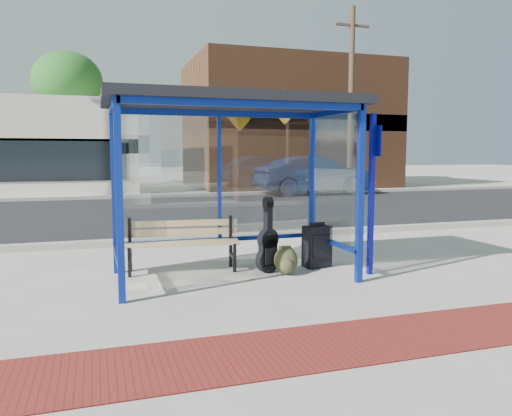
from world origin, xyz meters
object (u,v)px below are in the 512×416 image
object	(u,v)px
suitcase	(317,246)
parked_car	(313,176)
bench	(182,241)
fire_hydrant	(373,182)
guitar_bag	(268,247)
backpack	(286,261)

from	to	relation	value
suitcase	parked_car	distance (m)	13.55
bench	suitcase	xyz separation A→B (m)	(1.95, -0.38, -0.13)
bench	fire_hydrant	distance (m)	16.87
suitcase	fire_hydrant	world-z (taller)	fire_hydrant
bench	guitar_bag	xyz separation A→B (m)	(1.14, -0.49, -0.06)
guitar_bag	fire_hydrant	size ratio (longest dim) A/B	1.38
bench	parked_car	size ratio (longest dim) A/B	0.35
bench	suitcase	distance (m)	1.99
fire_hydrant	guitar_bag	bearing A→B (deg)	-125.91
suitcase	fire_hydrant	bearing A→B (deg)	45.78
backpack	parked_car	bearing A→B (deg)	77.87
bench	parked_car	bearing A→B (deg)	63.72
suitcase	parked_car	world-z (taller)	parked_car
suitcase	parked_car	size ratio (longest dim) A/B	0.14
suitcase	fire_hydrant	distance (m)	16.01
guitar_bag	backpack	distance (m)	0.33
backpack	suitcase	bearing A→B (deg)	39.31
bench	suitcase	world-z (taller)	bench
suitcase	parked_car	xyz separation A→B (m)	(5.52, 12.36, 0.48)
guitar_bag	fire_hydrant	xyz separation A→B (m)	(9.71, 13.41, 0.03)
backpack	fire_hydrant	bearing A→B (deg)	68.74
fire_hydrant	parked_car	bearing A→B (deg)	-164.38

